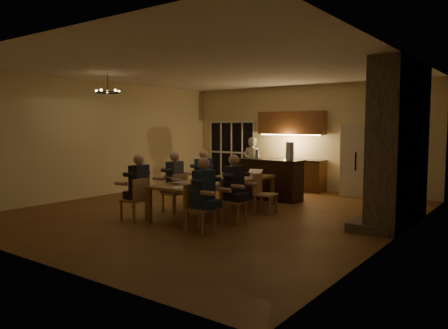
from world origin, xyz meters
TOP-DOWN VIEW (x-y plane):
  - floor at (0.00, 0.00)m, footprint 9.00×9.00m
  - back_wall at (0.00, 4.52)m, footprint 8.00×0.04m
  - left_wall at (-4.02, 0.00)m, footprint 0.04×9.00m
  - right_wall at (4.02, 0.00)m, footprint 0.04×9.00m
  - ceiling at (0.00, 0.00)m, footprint 8.00×9.00m
  - french_doors at (-2.70, 4.47)m, footprint 1.86×0.08m
  - fireplace at (3.70, 1.20)m, footprint 0.58×2.50m
  - kitchenette at (-0.30, 4.20)m, footprint 2.24×0.68m
  - refrigerator at (1.90, 4.15)m, footprint 0.90×0.68m
  - dining_table at (0.14, -0.11)m, footprint 1.10×3.35m
  - bar_island at (0.16, 2.19)m, footprint 1.82×0.74m
  - chair_left_near at (-0.75, -1.79)m, footprint 0.47×0.47m
  - chair_left_mid at (-0.73, -0.59)m, footprint 0.48×0.48m
  - chair_left_far at (-0.79, 0.43)m, footprint 0.56×0.56m
  - chair_right_near at (0.98, -1.73)m, footprint 0.47×0.47m
  - chair_right_mid at (1.00, -0.68)m, footprint 0.50×0.50m
  - chair_right_far at (1.06, 0.46)m, footprint 0.49×0.49m
  - person_left_near at (-0.70, -1.67)m, footprint 0.68×0.68m
  - person_right_near at (1.02, -1.67)m, footprint 0.61×0.61m
  - person_left_mid at (-0.72, -0.57)m, footprint 0.70×0.70m
  - person_right_mid at (0.98, -0.66)m, footprint 0.63×0.63m
  - person_left_far at (-0.76, 0.52)m, footprint 0.71×0.71m
  - standing_person at (-1.30, 3.60)m, footprint 0.65×0.50m
  - chandelier at (-2.43, -1.03)m, footprint 0.58×0.58m
  - laptop_a at (-0.12, -1.10)m, footprint 0.33×0.29m
  - laptop_b at (0.40, -0.90)m, footprint 0.42×0.42m
  - laptop_c at (-0.10, -0.07)m, footprint 0.36×0.33m
  - laptop_d at (0.45, -0.13)m, footprint 0.39×0.36m
  - laptop_e at (-0.07, 1.05)m, footprint 0.35×0.32m
  - laptop_f at (0.47, 0.93)m, footprint 0.39×0.36m
  - mug_front at (0.05, -0.53)m, footprint 0.07×0.07m
  - mug_mid at (0.18, 0.42)m, footprint 0.07×0.07m
  - mug_back at (-0.19, 0.61)m, footprint 0.08×0.08m
  - redcup_near at (0.56, -1.47)m, footprint 0.09×0.09m
  - redcup_mid at (-0.28, 0.28)m, footprint 0.09×0.09m
  - can_silver at (0.21, -0.78)m, footprint 0.06×0.06m
  - can_cola at (-0.03, 1.29)m, footprint 0.07×0.07m
  - plate_near at (0.53, -0.72)m, footprint 0.22×0.22m
  - plate_left at (-0.13, -1.01)m, footprint 0.26×0.26m
  - plate_far at (0.52, 0.69)m, footprint 0.25×0.25m
  - notepad at (0.31, -1.60)m, footprint 0.20×0.25m
  - bar_bottle at (-0.30, 2.25)m, footprint 0.08×0.08m
  - bar_blender at (0.72, 2.23)m, footprint 0.18×0.18m

SIDE VIEW (x-z plane):
  - floor at x=0.00m, z-range 0.00..0.00m
  - dining_table at x=0.14m, z-range 0.00..0.75m
  - chair_left_near at x=-0.75m, z-range 0.00..0.89m
  - chair_left_mid at x=-0.73m, z-range 0.00..0.89m
  - chair_left_far at x=-0.79m, z-range 0.00..0.89m
  - chair_right_near at x=0.98m, z-range 0.00..0.89m
  - chair_right_mid at x=1.00m, z-range 0.00..0.89m
  - chair_right_far at x=1.06m, z-range 0.00..0.89m
  - bar_island at x=0.16m, z-range 0.00..1.08m
  - person_left_near at x=-0.70m, z-range 0.00..1.38m
  - person_right_near at x=1.02m, z-range 0.00..1.38m
  - person_left_mid at x=-0.72m, z-range 0.00..1.38m
  - person_right_mid at x=0.98m, z-range 0.00..1.38m
  - person_left_far at x=-0.76m, z-range 0.00..1.38m
  - notepad at x=0.31m, z-range 0.75..0.76m
  - plate_near at x=0.53m, z-range 0.75..0.77m
  - plate_left at x=-0.13m, z-range 0.75..0.77m
  - plate_far at x=0.52m, z-range 0.75..0.77m
  - mug_front at x=0.05m, z-range 0.75..0.85m
  - mug_mid at x=0.18m, z-range 0.75..0.85m
  - mug_back at x=-0.19m, z-range 0.75..0.85m
  - standing_person at x=-1.30m, z-range 0.00..1.62m
  - redcup_near at x=0.56m, z-range 0.75..0.87m
  - redcup_mid at x=-0.28m, z-range 0.75..0.87m
  - can_silver at x=0.21m, z-range 0.75..0.87m
  - can_cola at x=-0.03m, z-range 0.75..0.87m
  - laptop_a at x=-0.12m, z-range 0.75..0.98m
  - laptop_b at x=0.40m, z-range 0.75..0.98m
  - laptop_c at x=-0.10m, z-range 0.75..0.98m
  - laptop_d at x=0.45m, z-range 0.75..0.98m
  - laptop_e at x=-0.07m, z-range 0.75..0.98m
  - laptop_f at x=0.47m, z-range 0.75..0.98m
  - refrigerator at x=1.90m, z-range 0.00..2.00m
  - french_doors at x=-2.70m, z-range 0.00..2.10m
  - kitchenette at x=-0.30m, z-range 0.00..2.40m
  - bar_bottle at x=-0.30m, z-range 1.08..1.32m
  - bar_blender at x=0.72m, z-range 1.08..1.55m
  - back_wall at x=0.00m, z-range 0.00..3.20m
  - left_wall at x=-4.02m, z-range 0.00..3.20m
  - right_wall at x=4.02m, z-range 0.00..3.20m
  - fireplace at x=3.70m, z-range 0.00..3.20m
  - chandelier at x=-2.43m, z-range 2.73..2.77m
  - ceiling at x=0.00m, z-range 3.20..3.24m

